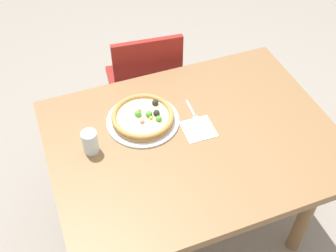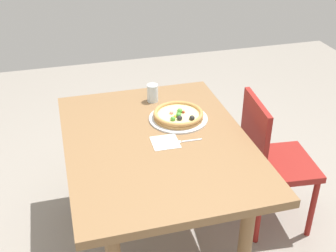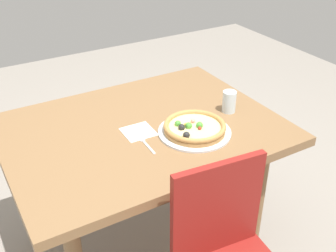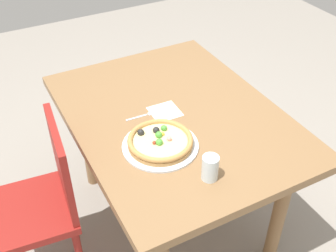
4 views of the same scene
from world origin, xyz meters
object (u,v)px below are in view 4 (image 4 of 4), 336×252
at_px(dining_table, 175,129).
at_px(fork, 145,115).
at_px(chair_near, 42,201).
at_px(plate, 160,146).
at_px(pizza, 160,141).
at_px(napkin, 165,112).
at_px(drinking_glass, 210,168).

distance_m(dining_table, fork, 0.18).
height_order(dining_table, chair_near, chair_near).
bearing_deg(plate, dining_table, 136.64).
relative_size(pizza, napkin, 2.06).
bearing_deg(napkin, drinking_glass, -5.78).
xyz_separation_m(dining_table, napkin, (-0.04, -0.04, 0.10)).
distance_m(plate, drinking_glass, 0.28).
xyz_separation_m(dining_table, drinking_glass, (0.45, -0.08, 0.15)).
relative_size(dining_table, napkin, 9.14).
bearing_deg(dining_table, chair_near, -89.45).
distance_m(dining_table, pizza, 0.28).
height_order(dining_table, drinking_glass, drinking_glass).
height_order(plate, pizza, pizza).
height_order(fork, drinking_glass, drinking_glass).
relative_size(dining_table, drinking_glass, 11.70).
bearing_deg(napkin, plate, -31.84).
relative_size(pizza, fork, 1.74).
bearing_deg(chair_near, pizza, -102.53).
relative_size(dining_table, plate, 3.80).
relative_size(dining_table, pizza, 4.44).
distance_m(chair_near, fork, 0.62).
bearing_deg(napkin, chair_near, -86.17).
distance_m(dining_table, chair_near, 0.72).
bearing_deg(dining_table, fork, -112.43).
bearing_deg(dining_table, pizza, -43.60).
xyz_separation_m(plate, napkin, (-0.22, 0.14, -0.00)).
bearing_deg(drinking_glass, fork, -174.26).
relative_size(chair_near, pizza, 3.06).
xyz_separation_m(dining_table, plate, (0.18, -0.17, 0.10)).
bearing_deg(chair_near, dining_table, -83.64).
bearing_deg(fork, chair_near, -171.54).
xyz_separation_m(chair_near, fork, (-0.06, 0.56, 0.26)).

